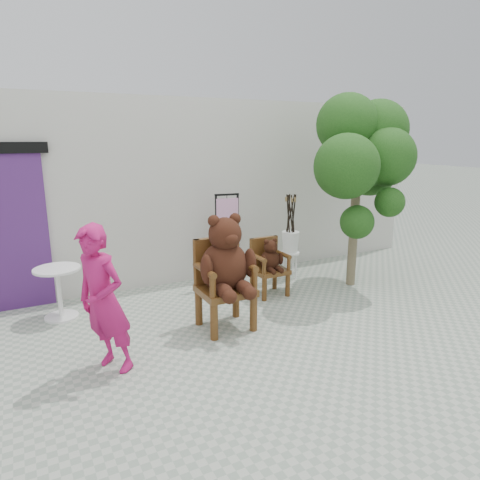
{
  "coord_description": "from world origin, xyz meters",
  "views": [
    {
      "loc": [
        -2.73,
        -3.97,
        2.39
      ],
      "look_at": [
        0.02,
        1.31,
        0.95
      ],
      "focal_mm": 32.0,
      "sensor_mm": 36.0,
      "label": 1
    }
  ],
  "objects_px": {
    "stool_bucket": "(290,242)",
    "chair_small": "(269,261)",
    "display_stand": "(227,250)",
    "person": "(104,301)",
    "cafe_table": "(59,287)",
    "tree": "(365,152)",
    "chair_big": "(225,266)"
  },
  "relations": [
    {
      "from": "chair_big",
      "to": "cafe_table",
      "type": "distance_m",
      "value": 2.29
    },
    {
      "from": "chair_big",
      "to": "cafe_table",
      "type": "relative_size",
      "value": 2.1
    },
    {
      "from": "chair_big",
      "to": "chair_small",
      "type": "distance_m",
      "value": 1.39
    },
    {
      "from": "stool_bucket",
      "to": "chair_big",
      "type": "bearing_deg",
      "value": -145.2
    },
    {
      "from": "tree",
      "to": "person",
      "type": "bearing_deg",
      "value": -167.58
    },
    {
      "from": "person",
      "to": "stool_bucket",
      "type": "bearing_deg",
      "value": 82.9
    },
    {
      "from": "display_stand",
      "to": "tree",
      "type": "xyz_separation_m",
      "value": [
        1.94,
        -0.95,
        1.57
      ]
    },
    {
      "from": "person",
      "to": "stool_bucket",
      "type": "xyz_separation_m",
      "value": [
        3.41,
        1.72,
        -0.15
      ]
    },
    {
      "from": "chair_big",
      "to": "stool_bucket",
      "type": "distance_m",
      "value": 2.27
    },
    {
      "from": "display_stand",
      "to": "chair_big",
      "type": "bearing_deg",
      "value": -107.95
    },
    {
      "from": "chair_big",
      "to": "stool_bucket",
      "type": "height_order",
      "value": "chair_big"
    },
    {
      "from": "stool_bucket",
      "to": "tree",
      "type": "xyz_separation_m",
      "value": [
        0.82,
        -0.79,
        1.51
      ]
    },
    {
      "from": "person",
      "to": "cafe_table",
      "type": "bearing_deg",
      "value": 156.04
    },
    {
      "from": "person",
      "to": "stool_bucket",
      "type": "relative_size",
      "value": 1.09
    },
    {
      "from": "chair_small",
      "to": "tree",
      "type": "bearing_deg",
      "value": -9.63
    },
    {
      "from": "person",
      "to": "tree",
      "type": "height_order",
      "value": "tree"
    },
    {
      "from": "chair_big",
      "to": "chair_small",
      "type": "bearing_deg",
      "value": 34.52
    },
    {
      "from": "chair_big",
      "to": "display_stand",
      "type": "height_order",
      "value": "display_stand"
    },
    {
      "from": "cafe_table",
      "to": "tree",
      "type": "bearing_deg",
      "value": -9.87
    },
    {
      "from": "display_stand",
      "to": "tree",
      "type": "height_order",
      "value": "tree"
    },
    {
      "from": "tree",
      "to": "stool_bucket",
      "type": "bearing_deg",
      "value": 136.15
    },
    {
      "from": "chair_small",
      "to": "person",
      "type": "relative_size",
      "value": 0.56
    },
    {
      "from": "tree",
      "to": "chair_big",
      "type": "bearing_deg",
      "value": -169.35
    },
    {
      "from": "person",
      "to": "display_stand",
      "type": "xyz_separation_m",
      "value": [
        2.29,
        1.88,
        -0.21
      ]
    },
    {
      "from": "stool_bucket",
      "to": "tree",
      "type": "height_order",
      "value": "tree"
    },
    {
      "from": "chair_small",
      "to": "chair_big",
      "type": "bearing_deg",
      "value": -145.48
    },
    {
      "from": "stool_bucket",
      "to": "chair_small",
      "type": "bearing_deg",
      "value": -144.78
    },
    {
      "from": "stool_bucket",
      "to": "tree",
      "type": "relative_size",
      "value": 0.48
    },
    {
      "from": "display_stand",
      "to": "stool_bucket",
      "type": "relative_size",
      "value": 1.04
    },
    {
      "from": "person",
      "to": "cafe_table",
      "type": "relative_size",
      "value": 2.25
    },
    {
      "from": "tree",
      "to": "chair_small",
      "type": "bearing_deg",
      "value": 170.37
    },
    {
      "from": "chair_big",
      "to": "display_stand",
      "type": "distance_m",
      "value": 1.65
    }
  ]
}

